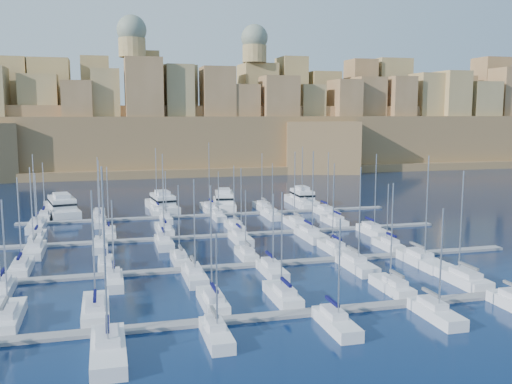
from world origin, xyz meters
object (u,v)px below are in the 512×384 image
object	(u,v)px
sailboat_0	(8,317)
motor_yacht_d	(302,199)
sailboat_4	(392,286)
motor_yacht_a	(62,207)
motor_yacht_b	(162,204)
sailboat_2	(213,301)
motor_yacht_c	(224,201)

from	to	relation	value
sailboat_0	motor_yacht_d	world-z (taller)	sailboat_0
sailboat_4	motor_yacht_a	size ratio (longest dim) A/B	0.71
motor_yacht_b	motor_yacht_d	xyz separation A→B (m)	(34.97, -0.69, -0.00)
sailboat_0	sailboat_2	xyz separation A→B (m)	(23.07, -0.46, 0.00)
sailboat_4	motor_yacht_c	size ratio (longest dim) A/B	0.84
sailboat_0	motor_yacht_b	bearing A→B (deg)	71.06
sailboat_0	sailboat_4	distance (m)	46.90
sailboat_4	motor_yacht_d	world-z (taller)	sailboat_4
motor_yacht_a	motor_yacht_d	distance (m)	57.93
motor_yacht_a	motor_yacht_d	xyz separation A→B (m)	(57.89, -2.07, -0.00)
sailboat_4	sailboat_2	bearing A→B (deg)	179.54
sailboat_0	sailboat_2	world-z (taller)	sailboat_2
motor_yacht_b	motor_yacht_a	bearing A→B (deg)	176.54
sailboat_2	sailboat_0	bearing A→B (deg)	178.85
motor_yacht_a	motor_yacht_c	xyz separation A→B (m)	(38.02, -1.45, 0.00)
motor_yacht_c	motor_yacht_d	distance (m)	19.88
sailboat_4	motor_yacht_b	distance (m)	74.11
sailboat_0	motor_yacht_a	xyz separation A→B (m)	(1.03, 71.19, 0.97)
motor_yacht_a	motor_yacht_b	distance (m)	22.96
sailboat_0	sailboat_2	distance (m)	23.08
sailboat_2	sailboat_4	bearing A→B (deg)	-0.46
motor_yacht_b	motor_yacht_c	world-z (taller)	same
sailboat_0	motor_yacht_a	distance (m)	71.21
sailboat_0	motor_yacht_d	bearing A→B (deg)	49.55
sailboat_4	motor_yacht_d	size ratio (longest dim) A/B	0.93
sailboat_0	motor_yacht_a	size ratio (longest dim) A/B	0.69
sailboat_2	motor_yacht_c	distance (m)	72.01
sailboat_2	sailboat_4	xyz separation A→B (m)	(23.83, -0.19, -0.01)
motor_yacht_b	motor_yacht_d	world-z (taller)	same
sailboat_4	motor_yacht_c	world-z (taller)	sailboat_4
motor_yacht_b	motor_yacht_d	size ratio (longest dim) A/B	1.11
sailboat_0	sailboat_2	size ratio (longest dim) A/B	0.94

